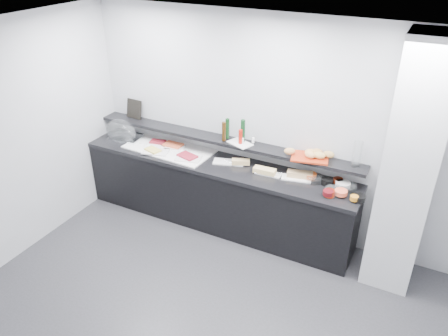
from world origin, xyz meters
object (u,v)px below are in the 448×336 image
at_px(framed_print, 134,109).
at_px(bread_tray, 310,157).
at_px(cloche_base, 126,138).
at_px(sandwich_plate_mid, 269,174).
at_px(condiment_tray, 240,143).
at_px(carafe, 357,154).

relative_size(framed_print, bread_tray, 0.63).
bearing_deg(cloche_base, bread_tray, -3.25).
height_order(sandwich_plate_mid, condiment_tray, condiment_tray).
height_order(cloche_base, sandwich_plate_mid, cloche_base).
distance_m(cloche_base, carafe, 3.10).
xyz_separation_m(condiment_tray, bread_tray, (0.88, 0.02, 0.00)).
height_order(cloche_base, bread_tray, bread_tray).
height_order(sandwich_plate_mid, framed_print, framed_print).
bearing_deg(carafe, bread_tray, -174.62).
bearing_deg(sandwich_plate_mid, condiment_tray, 160.91).
xyz_separation_m(framed_print, condiment_tray, (1.66, -0.10, -0.12)).
bearing_deg(cloche_base, framed_print, 76.92).
distance_m(framed_print, bread_tray, 2.54).
xyz_separation_m(sandwich_plate_mid, bread_tray, (0.44, 0.14, 0.25)).
bearing_deg(bread_tray, carafe, -7.64).
bearing_deg(bread_tray, sandwich_plate_mid, -174.88).
bearing_deg(framed_print, cloche_base, -93.56).
xyz_separation_m(cloche_base, framed_print, (0.03, 0.21, 0.36)).
xyz_separation_m(framed_print, bread_tray, (2.54, -0.08, -0.12)).
distance_m(condiment_tray, bread_tray, 0.88).
height_order(cloche_base, carafe, carafe).
bearing_deg(framed_print, condiment_tray, 0.10).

